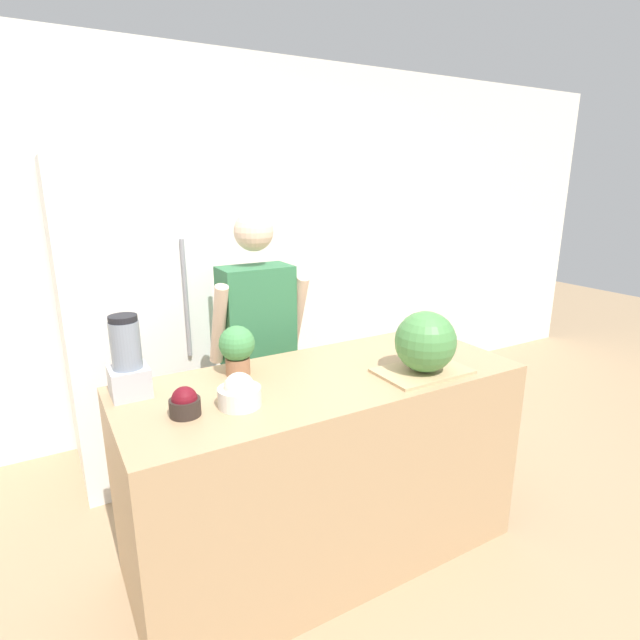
{
  "coord_description": "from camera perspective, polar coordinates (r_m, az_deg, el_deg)",
  "views": [
    {
      "loc": [
        -1.05,
        -1.41,
        1.77
      ],
      "look_at": [
        0.0,
        0.4,
        1.17
      ],
      "focal_mm": 28.0,
      "sensor_mm": 36.0,
      "label": 1
    }
  ],
  "objects": [
    {
      "name": "ground_plane",
      "position": [
        2.49,
        5.32,
        -29.45
      ],
      "size": [
        14.0,
        14.0,
        0.0
      ],
      "primitive_type": "plane",
      "color": "tan"
    },
    {
      "name": "wall_back",
      "position": [
        3.66,
        -13.23,
        8.07
      ],
      "size": [
        8.0,
        0.06,
        2.6
      ],
      "color": "white",
      "rests_on": "ground_plane"
    },
    {
      "name": "counter_island",
      "position": [
        2.44,
        0.45,
        -16.52
      ],
      "size": [
        1.78,
        0.73,
        0.92
      ],
      "color": "tan",
      "rests_on": "ground_plane"
    },
    {
      "name": "refrigerator",
      "position": [
        3.21,
        -20.58,
        -0.14
      ],
      "size": [
        0.77,
        0.75,
        1.88
      ],
      "color": "white",
      "rests_on": "ground_plane"
    },
    {
      "name": "person",
      "position": [
        2.82,
        -7.09,
        -3.8
      ],
      "size": [
        0.53,
        0.26,
        1.61
      ],
      "color": "#4C608C",
      "rests_on": "ground_plane"
    },
    {
      "name": "cutting_board",
      "position": [
        2.31,
        11.6,
        -5.75
      ],
      "size": [
        0.41,
        0.26,
        0.01
      ],
      "color": "tan",
      "rests_on": "counter_island"
    },
    {
      "name": "watermelon",
      "position": [
        2.25,
        11.96,
        -2.44
      ],
      "size": [
        0.27,
        0.27,
        0.27
      ],
      "color": "#4C8C47",
      "rests_on": "cutting_board"
    },
    {
      "name": "bowl_cherries",
      "position": [
        1.93,
        -15.2,
        -9.16
      ],
      "size": [
        0.12,
        0.12,
        0.11
      ],
      "color": "#2D231E",
      "rests_on": "counter_island"
    },
    {
      "name": "bowl_cream",
      "position": [
        1.95,
        -9.2,
        -8.2
      ],
      "size": [
        0.17,
        0.17,
        0.13
      ],
      "color": "white",
      "rests_on": "counter_island"
    },
    {
      "name": "blender",
      "position": [
        2.13,
        -21.15,
        -4.46
      ],
      "size": [
        0.15,
        0.15,
        0.34
      ],
      "color": "#B7B7BC",
      "rests_on": "counter_island"
    },
    {
      "name": "potted_plant",
      "position": [
        2.23,
        -9.46,
        -3.14
      ],
      "size": [
        0.16,
        0.16,
        0.22
      ],
      "color": "#996647",
      "rests_on": "counter_island"
    }
  ]
}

